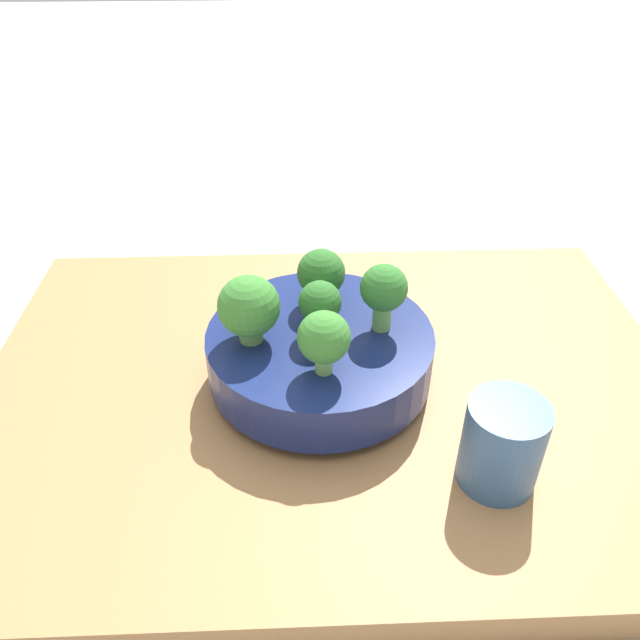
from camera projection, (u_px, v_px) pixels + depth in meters
ground_plane at (331, 405)px, 0.81m from camera, size 6.00×6.00×0.00m
table at (332, 392)px, 0.80m from camera, size 0.88×0.63×0.05m
bowl at (320, 354)px, 0.76m from camera, size 0.27×0.27×0.07m
broccoli_floret_front at (321, 275)px, 0.77m from camera, size 0.06×0.06×0.07m
broccoli_floret_back at (324, 338)px, 0.66m from camera, size 0.06×0.06×0.08m
broccoli_floret_right at (249, 307)px, 0.70m from camera, size 0.07×0.07×0.08m
broccoli_floret_left at (384, 290)px, 0.72m from camera, size 0.06×0.06×0.08m
broccoli_floret_center at (320, 306)px, 0.71m from camera, size 0.05×0.05×0.07m
cup at (502, 444)px, 0.63m from camera, size 0.08×0.08×0.10m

